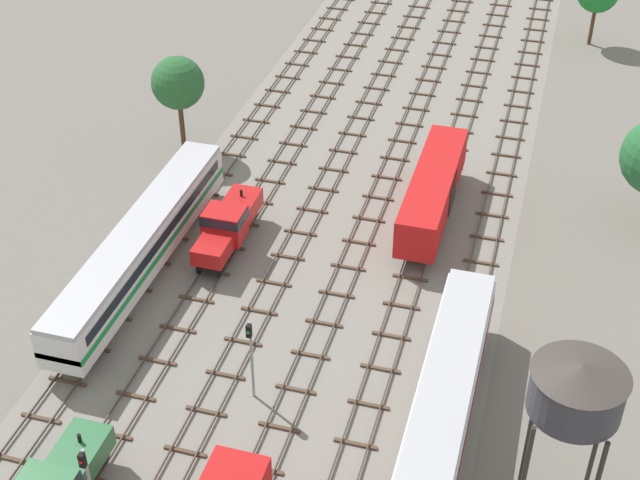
# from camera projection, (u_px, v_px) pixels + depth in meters

# --- Properties ---
(ground_plane) EXTENTS (480.00, 480.00, 0.00)m
(ground_plane) POSITION_uv_depth(u_px,v_px,m) (331.00, 234.00, 64.27)
(ground_plane) COLOR slate
(ballast_bed) EXTENTS (25.47, 176.00, 0.01)m
(ballast_bed) POSITION_uv_depth(u_px,v_px,m) (331.00, 234.00, 64.27)
(ballast_bed) COLOR gray
(ballast_bed) RESTS_ON ground
(track_far_left) EXTENTS (2.40, 126.00, 0.29)m
(track_far_left) POSITION_uv_depth(u_px,v_px,m) (196.00, 203.00, 67.37)
(track_far_left) COLOR #47382D
(track_far_left) RESTS_ON ground
(track_left) EXTENTS (2.40, 126.00, 0.29)m
(track_left) POSITION_uv_depth(u_px,v_px,m) (251.00, 211.00, 66.41)
(track_left) COLOR #47382D
(track_left) RESTS_ON ground
(track_centre_left) EXTENTS (2.40, 126.00, 0.29)m
(track_centre_left) POSITION_uv_depth(u_px,v_px,m) (306.00, 221.00, 65.45)
(track_centre_left) COLOR #47382D
(track_centre_left) RESTS_ON ground
(track_centre) EXTENTS (2.40, 126.00, 0.29)m
(track_centre) POSITION_uv_depth(u_px,v_px,m) (364.00, 230.00, 64.49)
(track_centre) COLOR #47382D
(track_centre) RESTS_ON ground
(track_centre_right) EXTENTS (2.40, 126.00, 0.29)m
(track_centre_right) POSITION_uv_depth(u_px,v_px,m) (423.00, 239.00, 63.53)
(track_centre_right) COLOR #47382D
(track_centre_right) RESTS_ON ground
(track_right) EXTENTS (2.40, 126.00, 0.29)m
(track_right) POSITION_uv_depth(u_px,v_px,m) (484.00, 249.00, 62.57)
(track_right) COLOR #47382D
(track_right) RESTS_ON ground
(passenger_coach_right_mid) EXTENTS (2.96, 22.00, 3.80)m
(passenger_coach_right_mid) POSITION_uv_depth(u_px,v_px,m) (440.00, 421.00, 46.27)
(passenger_coach_right_mid) COLOR white
(passenger_coach_right_mid) RESTS_ON ground
(passenger_coach_far_left_midfar) EXTENTS (2.96, 22.00, 3.80)m
(passenger_coach_far_left_midfar) POSITION_uv_depth(u_px,v_px,m) (141.00, 243.00, 58.93)
(passenger_coach_far_left_midfar) COLOR white
(passenger_coach_far_left_midfar) RESTS_ON ground
(shunter_loco_left_far) EXTENTS (2.74, 8.46, 3.10)m
(shunter_loco_left_far) POSITION_uv_depth(u_px,v_px,m) (227.00, 224.00, 61.80)
(shunter_loco_left_far) COLOR red
(shunter_loco_left_far) RESTS_ON ground
(freight_boxcar_centre_right_farther) EXTENTS (2.87, 14.00, 3.60)m
(freight_boxcar_centre_right_farther) POSITION_uv_depth(u_px,v_px,m) (433.00, 190.00, 64.52)
(freight_boxcar_centre_right_farther) COLOR red
(freight_boxcar_centre_right_farther) RESTS_ON ground
(water_tower) EXTENTS (4.40, 4.40, 10.13)m
(water_tower) POSITION_uv_depth(u_px,v_px,m) (577.00, 390.00, 39.68)
(water_tower) COLOR #2D2826
(water_tower) RESTS_ON ground
(signal_post_nearest) EXTENTS (0.28, 0.47, 5.56)m
(signal_post_nearest) POSITION_uv_depth(u_px,v_px,m) (251.00, 351.00, 49.23)
(signal_post_nearest) COLOR gray
(signal_post_nearest) RESTS_ON ground
(lineside_tree_0) EXTENTS (4.21, 4.21, 8.10)m
(lineside_tree_0) POSITION_uv_depth(u_px,v_px,m) (178.00, 83.00, 70.63)
(lineside_tree_0) COLOR #4C331E
(lineside_tree_0) RESTS_ON ground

